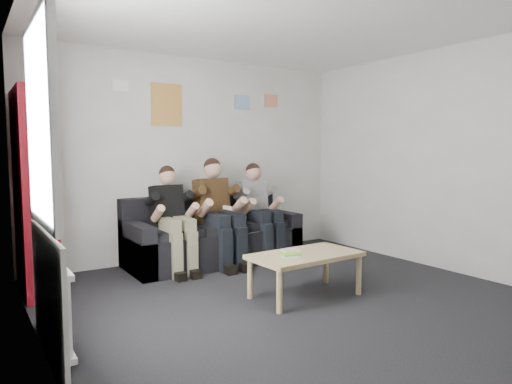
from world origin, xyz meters
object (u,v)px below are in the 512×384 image
Objects in this scene: coffee_table at (305,258)px; person_middle at (219,212)px; person_right at (260,211)px; bookshelf at (35,192)px; sofa at (212,238)px; person_left at (173,219)px.

person_middle reaches higher than coffee_table.
person_middle is 1.06× the size of person_right.
person_right is at bearing 72.34° from coffee_table.
bookshelf is 1.61× the size of person_right.
bookshelf is 2.75m from person_right.
sofa is 1.07× the size of bookshelf.
bookshelf is (-2.10, -0.16, 0.73)m from sofa.
coffee_table is 0.85× the size of person_right.
bookshelf is 1.52× the size of person_middle.
bookshelf reaches higher than sofa.
sofa is at bearing 17.45° from person_left.
person_right is (0.62, -0.20, 0.34)m from sofa.
sofa is 0.73m from person_left.
person_middle reaches higher than person_left.
person_left is at bearing 114.85° from coffee_table.
sofa is at bearing 93.69° from coffee_table.
person_middle is (2.10, -0.04, -0.36)m from bookshelf.
coffee_table is at bearing -65.45° from person_left.
person_middle reaches higher than person_right.
bookshelf is at bearing 143.79° from coffee_table.
person_left is 0.62m from person_middle.
person_left is (1.48, -0.03, -0.39)m from bookshelf.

